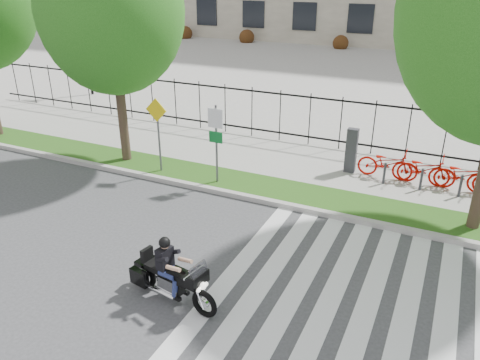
% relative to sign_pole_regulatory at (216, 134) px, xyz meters
% --- Properties ---
extents(ground, '(120.00, 120.00, 0.00)m').
position_rel_sign_pole_regulatory_xyz_m(ground, '(0.36, -4.58, -1.74)').
color(ground, '#393A3C').
rests_on(ground, ground).
extents(curb, '(60.00, 0.20, 0.15)m').
position_rel_sign_pole_regulatory_xyz_m(curb, '(0.36, -0.48, -1.66)').
color(curb, '#A19E98').
rests_on(curb, ground).
extents(grass_verge, '(60.00, 1.50, 0.15)m').
position_rel_sign_pole_regulatory_xyz_m(grass_verge, '(0.36, 0.37, -1.66)').
color(grass_verge, '#244D13').
rests_on(grass_verge, ground).
extents(sidewalk, '(60.00, 3.50, 0.15)m').
position_rel_sign_pole_regulatory_xyz_m(sidewalk, '(0.36, 2.87, -1.66)').
color(sidewalk, gray).
rests_on(sidewalk, ground).
extents(plaza, '(80.00, 34.00, 0.10)m').
position_rel_sign_pole_regulatory_xyz_m(plaza, '(0.36, 20.42, -1.69)').
color(plaza, gray).
rests_on(plaza, ground).
extents(crosswalk_stripes, '(5.70, 8.00, 0.01)m').
position_rel_sign_pole_regulatory_xyz_m(crosswalk_stripes, '(5.18, -4.58, -1.73)').
color(crosswalk_stripes, silver).
rests_on(crosswalk_stripes, ground).
extents(iron_fence, '(30.00, 0.06, 2.00)m').
position_rel_sign_pole_regulatory_xyz_m(iron_fence, '(0.36, 4.62, -0.59)').
color(iron_fence, black).
rests_on(iron_fence, sidewalk).
extents(lamp_post_left, '(1.06, 0.70, 4.25)m').
position_rel_sign_pole_regulatory_xyz_m(lamp_post_left, '(-11.64, 7.42, 1.47)').
color(lamp_post_left, black).
rests_on(lamp_post_left, ground).
extents(street_tree_1, '(4.64, 4.64, 7.70)m').
position_rel_sign_pole_regulatory_xyz_m(street_tree_1, '(-3.85, 0.37, 3.43)').
color(street_tree_1, '#38281E').
rests_on(street_tree_1, grass_verge).
extents(sign_pole_regulatory, '(0.50, 0.09, 2.50)m').
position_rel_sign_pole_regulatory_xyz_m(sign_pole_regulatory, '(0.00, 0.00, 0.00)').
color(sign_pole_regulatory, '#59595B').
rests_on(sign_pole_regulatory, grass_verge).
extents(sign_pole_warning, '(0.78, 0.09, 2.49)m').
position_rel_sign_pole_regulatory_xyz_m(sign_pole_warning, '(-2.14, 0.00, 0.00)').
color(sign_pole_warning, '#59595B').
rests_on(sign_pole_warning, grass_verge).
extents(motorcycle_rider, '(2.29, 0.87, 1.78)m').
position_rel_sign_pole_regulatory_xyz_m(motorcycle_rider, '(1.82, -5.43, -1.15)').
color(motorcycle_rider, black).
rests_on(motorcycle_rider, ground).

